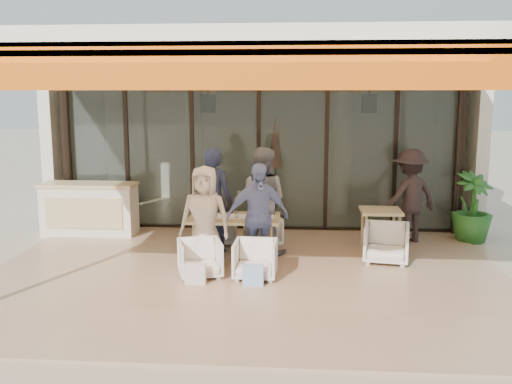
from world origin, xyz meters
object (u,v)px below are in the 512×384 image
at_px(chair_near_right, 255,258).
at_px(diner_cream, 205,217).
at_px(diner_periwinkle, 258,216).
at_px(side_table, 381,215).
at_px(dining_table, 234,220).
at_px(side_chair, 386,241).
at_px(diner_navy, 213,200).
at_px(potted_palm, 472,207).
at_px(standing_woman, 410,196).
at_px(diner_grey, 261,201).
at_px(host_counter, 90,209).
at_px(chair_far_right, 263,229).
at_px(chair_near_left, 200,257).
at_px(chair_far_left, 218,227).

xyz_separation_m(chair_near_right, diner_cream, (-0.84, 0.50, 0.50)).
height_order(diner_periwinkle, side_table, diner_periwinkle).
height_order(dining_table, chair_near_right, dining_table).
bearing_deg(side_chair, diner_navy, -177.88).
bearing_deg(side_table, chair_near_right, -140.55).
bearing_deg(potted_palm, standing_woman, -171.14).
height_order(diner_grey, potted_palm, diner_grey).
relative_size(diner_grey, side_table, 2.50).
bearing_deg(dining_table, diner_grey, 46.21).
distance_m(host_counter, chair_far_right, 3.49).
height_order(chair_near_left, chair_near_right, chair_near_right).
bearing_deg(chair_far_left, dining_table, 100.18).
relative_size(diner_cream, side_table, 2.21).
distance_m(chair_far_left, diner_periwinkle, 1.71).
xyz_separation_m(chair_far_right, diner_periwinkle, (-0.00, -1.40, 0.54)).
bearing_deg(side_chair, diner_cream, -160.42).
distance_m(host_counter, diner_grey, 3.61).
distance_m(side_chair, standing_woman, 1.56).
relative_size(diner_periwinkle, side_table, 2.28).
bearing_deg(diner_periwinkle, host_counter, 132.45).
bearing_deg(diner_grey, chair_near_right, 102.57).
bearing_deg(chair_near_right, chair_far_right, 91.84).
xyz_separation_m(chair_far_right, diner_navy, (-0.84, -0.50, 0.62)).
relative_size(host_counter, dining_table, 1.23).
distance_m(host_counter, chair_near_right, 4.22).
distance_m(chair_far_right, diner_cream, 1.71).
bearing_deg(chair_far_left, chair_far_right, 166.49).
xyz_separation_m(diner_grey, diner_periwinkle, (-0.00, -0.90, -0.08)).
distance_m(diner_cream, diner_periwinkle, 0.84).
distance_m(chair_far_left, diner_grey, 1.15).
distance_m(dining_table, chair_far_left, 1.09).
bearing_deg(diner_navy, dining_table, 145.36).
bearing_deg(chair_near_right, diner_cream, 151.07).
distance_m(chair_near_right, side_chair, 2.31).
distance_m(dining_table, side_chair, 2.54).
distance_m(diner_grey, potted_palm, 4.05).
height_order(chair_far_left, chair_near_left, chair_far_left).
bearing_deg(chair_near_right, side_table, 41.29).
height_order(diner_periwinkle, side_chair, diner_periwinkle).
bearing_deg(potted_palm, diner_cream, -157.12).
relative_size(chair_far_right, diner_cream, 0.37).
distance_m(diner_periwinkle, side_table, 2.43).
bearing_deg(diner_grey, diner_navy, 12.57).
distance_m(chair_far_right, standing_woman, 2.79).
relative_size(diner_cream, side_chair, 2.26).
bearing_deg(chair_far_right, diner_cream, 38.03).
relative_size(chair_far_left, standing_woman, 0.37).
relative_size(dining_table, chair_far_right, 2.44).
bearing_deg(side_table, dining_table, -163.10).
relative_size(chair_near_right, standing_woman, 0.37).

